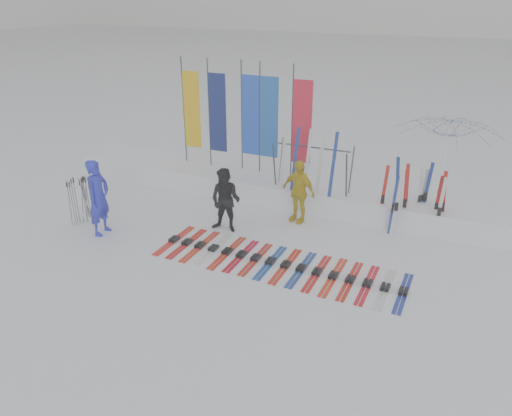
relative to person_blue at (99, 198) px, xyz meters
The scene contains 11 objects.
ground 3.77m from the person_blue, 10.50° to the right, with size 120.00×120.00×0.00m, color white.
snow_bank 5.36m from the person_blue, 47.67° to the left, with size 14.00×1.60×0.60m, color white.
person_blue is the anchor object (origin of this frame).
person_black 3.09m from the person_blue, 27.47° to the left, with size 0.79×0.62×1.63m, color black.
person_yellow 4.97m from the person_blue, 32.84° to the left, with size 0.98×0.41×1.67m, color gold.
tent_canopy 9.12m from the person_blue, 35.90° to the left, with size 2.79×2.85×2.56m, color white.
ski_row 4.68m from the person_blue, ahead, with size 5.61×1.68×0.07m.
pole_cluster 0.97m from the person_blue, 158.53° to the left, with size 0.66×0.62×1.25m.
feather_flags 4.79m from the person_blue, 65.56° to the left, with size 4.11×0.16×3.20m.
ski_rack 5.55m from the person_blue, 39.76° to the left, with size 2.04×0.80×1.23m.
upright_skis 7.78m from the person_blue, 26.82° to the left, with size 1.52×1.10×1.70m.
Camera 1 is at (4.56, -7.89, 5.64)m, focal length 35.00 mm.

